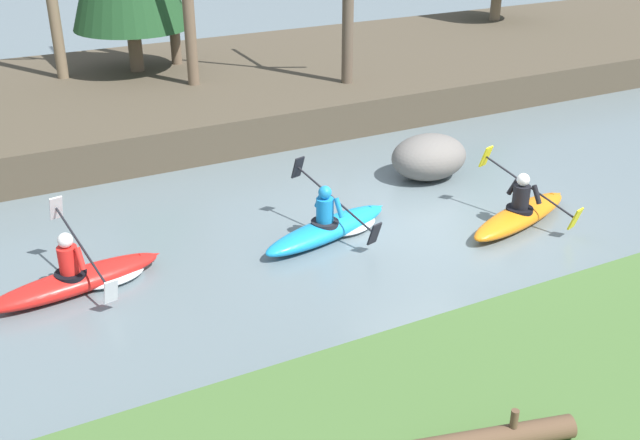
{
  "coord_description": "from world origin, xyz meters",
  "views": [
    {
      "loc": [
        -7.34,
        -9.71,
        5.96
      ],
      "look_at": [
        -2.22,
        0.2,
        0.55
      ],
      "focal_mm": 42.0,
      "sensor_mm": 36.0,
      "label": 1
    }
  ],
  "objects_px": {
    "kayaker_lead": "(521,213)",
    "boulder_midstream": "(429,157)",
    "kayaker_trailing": "(83,277)",
    "driftwood_log": "(494,439)",
    "kayaker_middle": "(332,226)"
  },
  "relations": [
    {
      "from": "kayaker_lead",
      "to": "boulder_midstream",
      "type": "distance_m",
      "value": 2.59
    },
    {
      "from": "kayaker_trailing",
      "to": "driftwood_log",
      "type": "height_order",
      "value": "kayaker_trailing"
    },
    {
      "from": "kayaker_middle",
      "to": "kayaker_trailing",
      "type": "xyz_separation_m",
      "value": [
        -4.21,
        0.19,
        0.0
      ]
    },
    {
      "from": "driftwood_log",
      "to": "kayaker_middle",
      "type": "bearing_deg",
      "value": 91.15
    },
    {
      "from": "kayaker_lead",
      "to": "driftwood_log",
      "type": "height_order",
      "value": "kayaker_lead"
    },
    {
      "from": "kayaker_lead",
      "to": "driftwood_log",
      "type": "relative_size",
      "value": 1.62
    },
    {
      "from": "kayaker_trailing",
      "to": "driftwood_log",
      "type": "relative_size",
      "value": 1.63
    },
    {
      "from": "boulder_midstream",
      "to": "driftwood_log",
      "type": "relative_size",
      "value": 0.95
    },
    {
      "from": "kayaker_middle",
      "to": "driftwood_log",
      "type": "distance_m",
      "value": 6.14
    },
    {
      "from": "kayaker_lead",
      "to": "driftwood_log",
      "type": "xyz_separation_m",
      "value": [
        -4.63,
        -4.83,
        0.56
      ]
    },
    {
      "from": "kayaker_lead",
      "to": "kayaker_trailing",
      "type": "xyz_separation_m",
      "value": [
        -7.46,
        1.33,
        -0.02
      ]
    },
    {
      "from": "kayaker_trailing",
      "to": "driftwood_log",
      "type": "distance_m",
      "value": 6.8
    },
    {
      "from": "kayaker_trailing",
      "to": "boulder_midstream",
      "type": "relative_size",
      "value": 1.72
    },
    {
      "from": "boulder_midstream",
      "to": "kayaker_trailing",
      "type": "bearing_deg",
      "value": -170.23
    },
    {
      "from": "kayaker_trailing",
      "to": "boulder_midstream",
      "type": "height_order",
      "value": "kayaker_trailing"
    }
  ]
}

